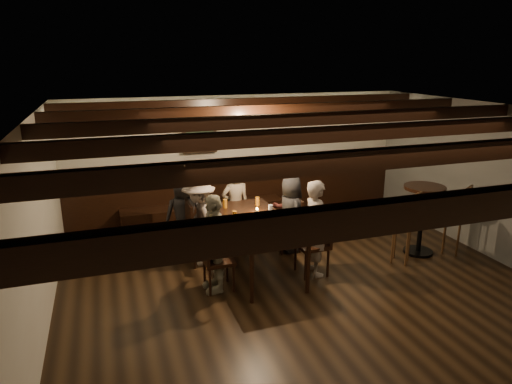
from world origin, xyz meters
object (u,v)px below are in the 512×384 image
object	(u,v)px
person_right_far	(316,228)
chair_right_near	(288,235)
person_bench_left	(184,215)
person_bench_centre	(236,206)
person_left_near	(200,221)
chair_left_near	(202,244)
chair_left_far	(217,271)
chair_right_far	(313,255)
person_right_near	(291,214)
bar_stool_right	(453,228)
person_bench_right	(288,206)
bar_stool_left	(402,237)
dining_table	(256,224)
high_top_table	(422,210)
person_left_far	(214,243)

from	to	relation	value
person_right_far	chair_right_near	bearing A→B (deg)	2.02
person_bench_left	person_bench_centre	distance (m)	0.91
person_bench_left	person_left_near	distance (m)	0.48
chair_left_near	chair_right_near	xyz separation A→B (m)	(1.44, 0.02, -0.04)
chair_left_far	chair_right_far	world-z (taller)	chair_right_far
chair_left_near	person_right_far	bearing A→B (deg)	58.54
person_right_near	bar_stool_right	size ratio (longest dim) A/B	1.10
person_left_near	chair_left_near	bearing A→B (deg)	90.00
person_bench_right	bar_stool_left	world-z (taller)	person_bench_right
dining_table	chair_left_near	distance (m)	0.94
high_top_table	dining_table	bearing A→B (deg)	173.03
person_left_near	person_right_far	bearing A→B (deg)	59.04
dining_table	person_right_far	size ratio (longest dim) A/B	1.44
person_left_far	bar_stool_left	distance (m)	2.94
person_right_far	dining_table	bearing A→B (deg)	59.04
dining_table	person_bench_right	xyz separation A→B (m)	(0.89, 0.91, -0.10)
chair_right_near	person_left_far	size ratio (longest dim) A/B	0.64
person_bench_right	person_left_near	distance (m)	1.71
high_top_table	person_bench_right	bearing A→B (deg)	145.29
dining_table	person_left_far	bearing A→B (deg)	-149.04
person_left_far	bar_stool_right	bearing A→B (deg)	88.90
person_bench_left	person_left_near	size ratio (longest dim) A/B	0.95
chair_right_near	chair_right_far	xyz separation A→B (m)	(0.01, -0.90, 0.03)
person_bench_left	person_left_far	bearing A→B (deg)	96.34
person_left_near	bar_stool_left	xyz separation A→B (m)	(2.94, -0.97, -0.25)
chair_right_far	person_right_near	size ratio (longest dim) A/B	0.76
person_right_far	bar_stool_left	xyz separation A→B (m)	(1.42, -0.09, -0.28)
chair_left_far	chair_right_near	distance (m)	1.70
person_bench_centre	person_right_far	xyz separation A→B (m)	(0.77, -1.49, 0.05)
dining_table	person_right_near	world-z (taller)	person_right_near
dining_table	person_left_far	xyz separation A→B (m)	(-0.74, -0.46, -0.02)
bar_stool_right	person_right_far	bearing A→B (deg)	147.81
chair_left_near	person_bench_centre	bearing A→B (deg)	129.77
person_left_far	high_top_table	world-z (taller)	person_left_far
person_right_near	dining_table	bearing A→B (deg)	120.96
dining_table	chair_right_near	xyz separation A→B (m)	(0.71, 0.46, -0.44)
chair_left_far	bar_stool_left	world-z (taller)	bar_stool_left
person_right_near	chair_right_far	bearing A→B (deg)	178.10
chair_right_far	bar_stool_left	bearing A→B (deg)	-94.41
person_left_far	person_right_far	bearing A→B (deg)	90.00
person_bench_right	person_right_far	size ratio (longest dim) A/B	0.84
person_left_near	high_top_table	world-z (taller)	person_left_near
high_top_table	bar_stool_right	size ratio (longest dim) A/B	0.99
person_left_near	bar_stool_right	world-z (taller)	person_left_near
person_bench_left	bar_stool_right	bearing A→B (deg)	160.72
person_bench_left	person_left_far	world-z (taller)	person_left_far
chair_right_far	person_left_far	world-z (taller)	person_left_far
person_left_near	bar_stool_right	xyz separation A→B (m)	(3.94, -0.92, -0.25)
chair_right_far	person_left_near	world-z (taller)	person_left_near
chair_right_far	person_right_near	distance (m)	0.96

